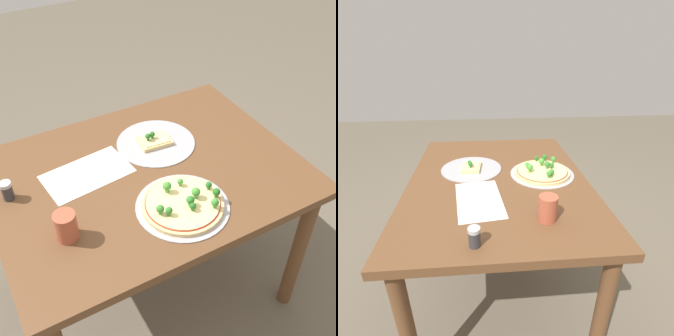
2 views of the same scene
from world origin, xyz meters
The scene contains 7 objects.
ground_plane centered at (0.00, 0.00, 0.00)m, with size 8.00×8.00×0.00m, color brown.
dining_table centered at (0.00, 0.00, 0.63)m, with size 1.14×0.86×0.73m.
pizza_tray_whole centered at (-0.02, 0.23, 0.74)m, with size 0.32×0.32×0.07m.
pizza_tray_slice centered at (-0.11, -0.14, 0.74)m, with size 0.32×0.32×0.06m.
drinking_cup centered at (0.36, 0.16, 0.78)m, with size 0.07×0.07×0.10m, color #AD5138.
condiment_shaker centered at (0.48, -0.10, 0.77)m, with size 0.04×0.04×0.07m.
paper_menu centered at (0.20, -0.09, 0.73)m, with size 0.32×0.19×0.00m, color white.
Camera 2 is at (1.16, -0.06, 1.32)m, focal length 28.00 mm.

